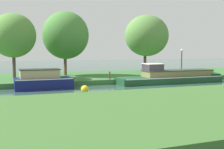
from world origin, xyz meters
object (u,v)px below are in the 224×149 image
(navy_narrowboat, at_px, (43,80))
(mooring_post_near, at_px, (110,75))
(lamp_post, at_px, (182,58))
(willow_tree_right, at_px, (147,36))
(willow_tree_centre, at_px, (66,35))
(forest_barge, at_px, (172,77))
(willow_tree_left, at_px, (13,35))
(channel_buoy, at_px, (85,89))

(navy_narrowboat, height_order, mooring_post_near, navy_narrowboat)
(navy_narrowboat, height_order, lamp_post, lamp_post)
(navy_narrowboat, distance_m, willow_tree_right, 14.18)
(willow_tree_right, height_order, lamp_post, willow_tree_right)
(willow_tree_centre, relative_size, willow_tree_right, 0.98)
(navy_narrowboat, bearing_deg, lamp_post, 9.91)
(forest_barge, bearing_deg, willow_tree_left, 160.80)
(forest_barge, relative_size, willow_tree_left, 1.71)
(willow_tree_left, bearing_deg, navy_narrowboat, -68.17)
(willow_tree_centre, xyz_separation_m, willow_tree_right, (9.01, 0.59, 0.16))
(navy_narrowboat, bearing_deg, willow_tree_left, 111.83)
(willow_tree_centre, distance_m, lamp_post, 11.48)
(channel_buoy, bearing_deg, navy_narrowboat, 127.67)
(navy_narrowboat, distance_m, channel_buoy, 3.87)
(forest_barge, xyz_separation_m, willow_tree_left, (-12.81, 4.46, 3.55))
(forest_barge, height_order, willow_tree_right, willow_tree_right)
(forest_barge, relative_size, willow_tree_centre, 1.55)
(willow_tree_left, height_order, willow_tree_centre, willow_tree_centre)
(lamp_post, bearing_deg, forest_barge, -138.01)
(lamp_post, height_order, channel_buoy, lamp_post)
(navy_narrowboat, height_order, willow_tree_right, willow_tree_right)
(forest_barge, xyz_separation_m, willow_tree_right, (0.98, 6.54, 3.88))
(forest_barge, height_order, channel_buoy, forest_barge)
(navy_narrowboat, xyz_separation_m, mooring_post_near, (5.69, 1.15, 0.09))
(lamp_post, distance_m, channel_buoy, 12.69)
(forest_barge, height_order, navy_narrowboat, forest_barge)
(forest_barge, bearing_deg, lamp_post, 41.99)
(forest_barge, height_order, willow_tree_centre, willow_tree_centre)
(lamp_post, xyz_separation_m, mooring_post_near, (-7.99, -1.24, -1.32))
(willow_tree_centre, distance_m, mooring_post_near, 6.54)
(lamp_post, bearing_deg, channel_buoy, -154.34)
(willow_tree_centre, relative_size, channel_buoy, 11.79)
(navy_narrowboat, relative_size, mooring_post_near, 6.33)
(willow_tree_left, bearing_deg, channel_buoy, -61.13)
(mooring_post_near, bearing_deg, willow_tree_left, 156.10)
(navy_narrowboat, bearing_deg, willow_tree_centre, 63.26)
(willow_tree_centre, bearing_deg, channel_buoy, -94.07)
(forest_barge, xyz_separation_m, willow_tree_centre, (-8.03, 5.95, 3.73))
(navy_narrowboat, xyz_separation_m, willow_tree_right, (12.00, 6.54, 3.78))
(lamp_post, bearing_deg, willow_tree_right, 112.02)
(willow_tree_right, bearing_deg, willow_tree_centre, -176.24)
(forest_barge, distance_m, channel_buoy, 9.20)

